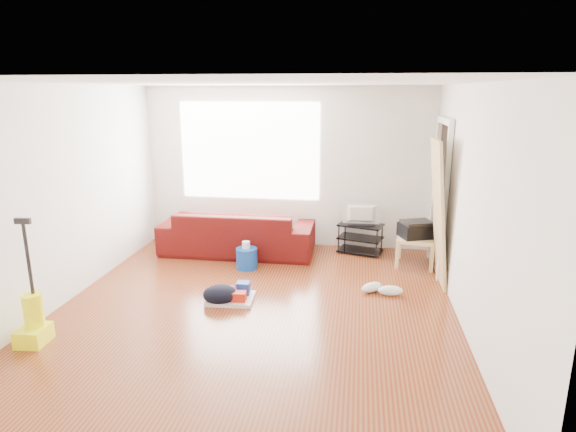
# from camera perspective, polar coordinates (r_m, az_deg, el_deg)

# --- Properties ---
(room) EXTENTS (4.51, 5.01, 2.51)m
(room) POSITION_cam_1_polar(r_m,az_deg,el_deg) (5.31, -3.08, 1.89)
(room) COLOR maroon
(room) RESTS_ON ground
(sofa) EXTENTS (2.31, 0.90, 0.67)m
(sofa) POSITION_cam_1_polar(r_m,az_deg,el_deg) (7.50, -5.90, -4.28)
(sofa) COLOR #41080C
(sofa) RESTS_ON ground
(tv_stand) EXTENTS (0.73, 0.54, 0.45)m
(tv_stand) POSITION_cam_1_polar(r_m,az_deg,el_deg) (7.47, 8.57, -2.58)
(tv_stand) COLOR black
(tv_stand) RESTS_ON ground
(tv) EXTENTS (0.55, 0.07, 0.32)m
(tv) POSITION_cam_1_polar(r_m,az_deg,el_deg) (7.36, 8.68, 0.22)
(tv) COLOR black
(tv) RESTS_ON tv_stand
(side_table) EXTENTS (0.58, 0.58, 0.42)m
(side_table) POSITION_cam_1_polar(r_m,az_deg,el_deg) (7.06, 14.90, -2.94)
(side_table) COLOR beige
(side_table) RESTS_ON ground
(printer) EXTENTS (0.54, 0.48, 0.24)m
(printer) POSITION_cam_1_polar(r_m,az_deg,el_deg) (7.00, 15.00, -1.53)
(printer) COLOR black
(printer) RESTS_ON side_table
(bucket) EXTENTS (0.30, 0.30, 0.30)m
(bucket) POSITION_cam_1_polar(r_m,az_deg,el_deg) (6.83, -4.88, -6.17)
(bucket) COLOR #1143A4
(bucket) RESTS_ON ground
(toilet_paper) EXTENTS (0.11, 0.11, 0.10)m
(toilet_paper) POSITION_cam_1_polar(r_m,az_deg,el_deg) (6.76, -4.97, -4.63)
(toilet_paper) COLOR silver
(toilet_paper) RESTS_ON bucket
(cleaning_tray) EXTENTS (0.57, 0.47, 0.19)m
(cleaning_tray) POSITION_cam_1_polar(r_m,az_deg,el_deg) (5.84, -6.62, -9.31)
(cleaning_tray) COLOR silver
(cleaning_tray) RESTS_ON ground
(backpack) EXTENTS (0.47, 0.41, 0.22)m
(backpack) POSITION_cam_1_polar(r_m,az_deg,el_deg) (5.81, -8.01, -10.17)
(backpack) COLOR black
(backpack) RESTS_ON ground
(sneakers) EXTENTS (0.54, 0.29, 0.12)m
(sneakers) POSITION_cam_1_polar(r_m,az_deg,el_deg) (6.08, 10.96, -8.48)
(sneakers) COLOR white
(sneakers) RESTS_ON ground
(vacuum) EXTENTS (0.29, 0.32, 1.26)m
(vacuum) POSITION_cam_1_polar(r_m,az_deg,el_deg) (5.44, -27.96, -10.88)
(vacuum) COLOR #FBFB11
(vacuum) RESTS_ON ground
(door_panel) EXTENTS (0.23, 0.74, 1.85)m
(door_panel) POSITION_cam_1_polar(r_m,az_deg,el_deg) (6.64, 16.80, -7.42)
(door_panel) COLOR tan
(door_panel) RESTS_ON ground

